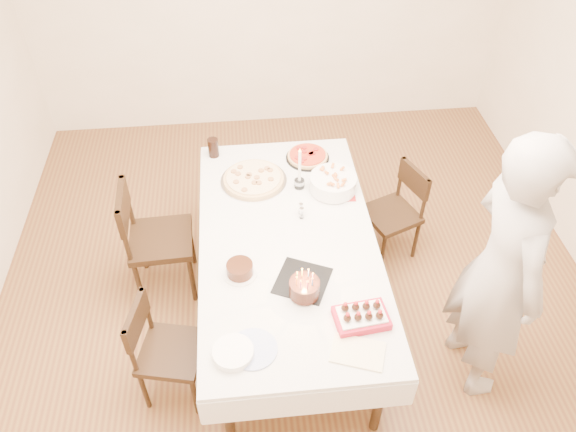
{
  "coord_description": "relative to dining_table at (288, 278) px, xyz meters",
  "views": [
    {
      "loc": [
        -0.35,
        -2.56,
        3.35
      ],
      "look_at": [
        -0.09,
        -0.04,
        0.96
      ],
      "focal_mm": 35.0,
      "sensor_mm": 36.0,
      "label": 1
    }
  ],
  "objects": [
    {
      "name": "floor",
      "position": [
        0.09,
        0.04,
        -0.38
      ],
      "size": [
        5.0,
        5.0,
        0.0
      ],
      "primitive_type": "plane",
      "color": "brown",
      "rests_on": "ground"
    },
    {
      "name": "dining_table",
      "position": [
        0.0,
        0.0,
        0.0
      ],
      "size": [
        1.59,
        2.34,
        0.75
      ],
      "primitive_type": "cube",
      "rotation": [
        0.0,
        0.0,
        -0.23
      ],
      "color": "silver",
      "rests_on": "floor"
    },
    {
      "name": "chair_right_savory",
      "position": [
        0.85,
        0.53,
        0.02
      ],
      "size": [
        0.53,
        0.53,
        0.79
      ],
      "primitive_type": null,
      "rotation": [
        0.0,
        0.0,
        0.38
      ],
      "color": "black",
      "rests_on": "floor"
    },
    {
      "name": "chair_left_savory",
      "position": [
        -0.88,
        0.36,
        0.1
      ],
      "size": [
        0.5,
        0.5,
        0.94
      ],
      "primitive_type": null,
      "rotation": [
        0.0,
        0.0,
        3.18
      ],
      "color": "black",
      "rests_on": "floor"
    },
    {
      "name": "chair_left_dessert",
      "position": [
        -0.77,
        -0.54,
        0.03
      ],
      "size": [
        0.49,
        0.49,
        0.8
      ],
      "primitive_type": null,
      "rotation": [
        0.0,
        0.0,
        2.91
      ],
      "color": "black",
      "rests_on": "floor"
    },
    {
      "name": "person",
      "position": [
        1.16,
        -0.56,
        0.57
      ],
      "size": [
        0.52,
        0.73,
        1.89
      ],
      "primitive_type": "imported",
      "rotation": [
        0.0,
        0.0,
        1.67
      ],
      "color": "#A09A97",
      "rests_on": "floor"
    },
    {
      "name": "pizza_white",
      "position": [
        -0.19,
        0.62,
        0.4
      ],
      "size": [
        0.6,
        0.6,
        0.04
      ],
      "primitive_type": "cylinder",
      "rotation": [
        0.0,
        0.0,
        0.3
      ],
      "color": "beige",
      "rests_on": "dining_table"
    },
    {
      "name": "pizza_pepperoni",
      "position": [
        0.24,
        0.84,
        0.4
      ],
      "size": [
        0.4,
        0.4,
        0.04
      ],
      "primitive_type": "cylinder",
      "rotation": [
        0.0,
        0.0,
        -0.27
      ],
      "color": "red",
      "rests_on": "dining_table"
    },
    {
      "name": "red_placemat",
      "position": [
        0.4,
        0.45,
        0.38
      ],
      "size": [
        0.25,
        0.25,
        0.01
      ],
      "primitive_type": "cube",
      "rotation": [
        0.0,
        0.0,
        -0.08
      ],
      "color": "#B21E1E",
      "rests_on": "dining_table"
    },
    {
      "name": "pasta_bowl",
      "position": [
        0.37,
        0.47,
        0.44
      ],
      "size": [
        0.39,
        0.39,
        0.11
      ],
      "primitive_type": "cylinder",
      "rotation": [
        0.0,
        0.0,
        0.19
      ],
      "color": "white",
      "rests_on": "dining_table"
    },
    {
      "name": "taper_candle",
      "position": [
        0.13,
        0.52,
        0.55
      ],
      "size": [
        0.1,
        0.1,
        0.34
      ],
      "primitive_type": "cylinder",
      "rotation": [
        0.0,
        0.0,
        -0.43
      ],
      "color": "white",
      "rests_on": "dining_table"
    },
    {
      "name": "shaker_pair",
      "position": [
        0.11,
        0.2,
        0.42
      ],
      "size": [
        0.09,
        0.09,
        0.09
      ],
      "primitive_type": null,
      "rotation": [
        0.0,
        0.0,
        -0.18
      ],
      "color": "white",
      "rests_on": "dining_table"
    },
    {
      "name": "cola_glass",
      "position": [
        -0.47,
        0.95,
        0.45
      ],
      "size": [
        0.1,
        0.1,
        0.15
      ],
      "primitive_type": "cylinder",
      "rotation": [
        0.0,
        0.0,
        0.37
      ],
      "color": "black",
      "rests_on": "dining_table"
    },
    {
      "name": "layer_cake",
      "position": [
        -0.32,
        -0.26,
        0.42
      ],
      "size": [
        0.27,
        0.27,
        0.09
      ],
      "primitive_type": "cylinder",
      "rotation": [
        0.0,
        0.0,
        -0.4
      ],
      "color": "#36190D",
      "rests_on": "dining_table"
    },
    {
      "name": "cake_board",
      "position": [
        0.05,
        -0.35,
        0.38
      ],
      "size": [
        0.4,
        0.4,
        0.01
      ],
      "primitive_type": "cube",
      "rotation": [
        0.0,
        0.0,
        -0.43
      ],
      "color": "black",
      "rests_on": "dining_table"
    },
    {
      "name": "birthday_cake",
      "position": [
        0.05,
        -0.46,
        0.47
      ],
      "size": [
        0.23,
        0.23,
        0.17
      ],
      "primitive_type": "cylinder",
      "rotation": [
        0.0,
        0.0,
        -0.33
      ],
      "color": "#3A180F",
      "rests_on": "dining_table"
    },
    {
      "name": "strawberry_box",
      "position": [
        0.34,
        -0.67,
        0.41
      ],
      "size": [
        0.32,
        0.23,
        0.08
      ],
      "primitive_type": null,
      "rotation": [
        0.0,
        0.0,
        0.11
      ],
      "color": "maroon",
      "rests_on": "dining_table"
    },
    {
      "name": "box_lid",
      "position": [
        0.29,
        -0.88,
        0.38
      ],
      "size": [
        0.33,
        0.27,
        0.02
      ],
      "primitive_type": "cube",
      "rotation": [
        0.0,
        0.0,
        -0.35
      ],
      "color": "beige",
      "rests_on": "dining_table"
    },
    {
      "name": "plate_stack",
      "position": [
        -0.38,
        -0.82,
        0.4
      ],
      "size": [
        0.26,
        0.26,
        0.05
      ],
      "primitive_type": "cylinder",
      "rotation": [
        0.0,
        0.0,
        0.22
      ],
      "color": "white",
      "rests_on": "dining_table"
    },
    {
      "name": "china_plate",
      "position": [
        -0.27,
        -0.8,
        0.38
      ],
      "size": [
        0.34,
        0.34,
        0.01
      ],
      "primitive_type": "cylinder",
      "rotation": [
        0.0,
        0.0,
        0.31
      ],
      "color": "white",
      "rests_on": "dining_table"
    }
  ]
}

